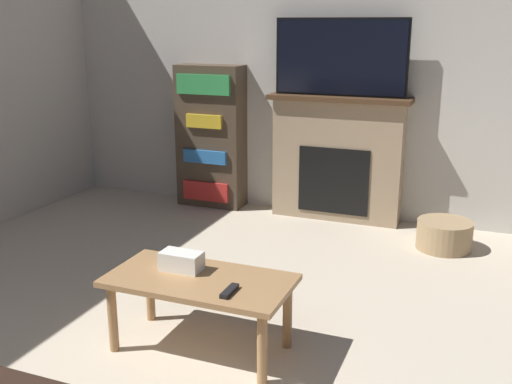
% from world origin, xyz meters
% --- Properties ---
extents(wall_back, '(6.26, 0.06, 2.70)m').
position_xyz_m(wall_back, '(0.00, 4.80, 1.35)').
color(wall_back, beige).
rests_on(wall_back, ground_plane).
extents(fireplace, '(1.21, 0.28, 1.08)m').
position_xyz_m(fireplace, '(0.01, 4.66, 0.54)').
color(fireplace, tan).
rests_on(fireplace, ground_plane).
extents(tv, '(1.11, 0.03, 0.63)m').
position_xyz_m(tv, '(0.01, 4.64, 1.39)').
color(tv, black).
rests_on(tv, fireplace).
extents(coffee_table, '(0.96, 0.49, 0.41)m').
position_xyz_m(coffee_table, '(-0.10, 2.23, 0.35)').
color(coffee_table, '#A87A4C').
rests_on(coffee_table, ground_plane).
extents(tissue_box, '(0.22, 0.12, 0.10)m').
position_xyz_m(tissue_box, '(-0.23, 2.29, 0.46)').
color(tissue_box, white).
rests_on(tissue_box, coffee_table).
extents(remote_control, '(0.04, 0.15, 0.02)m').
position_xyz_m(remote_control, '(0.12, 2.13, 0.42)').
color(remote_control, black).
rests_on(remote_control, coffee_table).
extents(bookshelf, '(0.62, 0.29, 1.31)m').
position_xyz_m(bookshelf, '(-1.18, 4.63, 0.65)').
color(bookshelf, '#4C3D2D').
rests_on(bookshelf, ground_plane).
extents(storage_basket, '(0.41, 0.41, 0.22)m').
position_xyz_m(storage_basket, '(0.97, 4.23, 0.11)').
color(storage_basket, tan).
rests_on(storage_basket, ground_plane).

